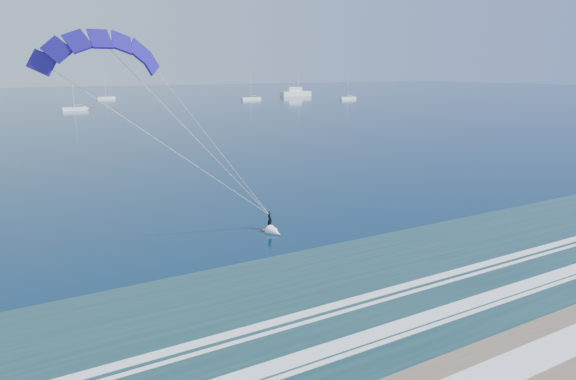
% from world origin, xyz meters
% --- Properties ---
extents(ground, '(900.00, 900.00, 0.00)m').
position_xyz_m(ground, '(0.00, 0.00, 0.00)').
color(ground, '#07283E').
rests_on(ground, ground).
extents(kitesurfer_rig, '(20.99, 9.70, 17.68)m').
position_xyz_m(kitesurfer_rig, '(-9.15, 21.37, 8.87)').
color(kitesurfer_rig, gold).
rests_on(kitesurfer_rig, ground).
extents(motor_yacht, '(17.17, 4.58, 6.81)m').
position_xyz_m(motor_yacht, '(122.52, 226.57, 1.87)').
color(motor_yacht, white).
rests_on(motor_yacht, ground).
extents(sailboat_3, '(8.17, 2.40, 11.41)m').
position_xyz_m(sailboat_3, '(4.23, 181.20, 0.68)').
color(sailboat_3, white).
rests_on(sailboat_3, ground).
extents(sailboat_4, '(8.16, 2.40, 11.17)m').
position_xyz_m(sailboat_4, '(27.98, 247.37, 0.68)').
color(sailboat_4, white).
rests_on(sailboat_4, ground).
extents(sailboat_5, '(9.69, 2.40, 13.10)m').
position_xyz_m(sailboat_5, '(86.51, 207.54, 0.69)').
color(sailboat_5, white).
rests_on(sailboat_5, ground).
extents(sailboat_6, '(8.52, 2.40, 11.57)m').
position_xyz_m(sailboat_6, '(128.35, 187.28, 0.68)').
color(sailboat_6, white).
rests_on(sailboat_6, ground).
extents(sailboat_7, '(7.67, 2.40, 12.36)m').
position_xyz_m(sailboat_7, '(125.98, 229.03, 0.70)').
color(sailboat_7, white).
rests_on(sailboat_7, ground).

